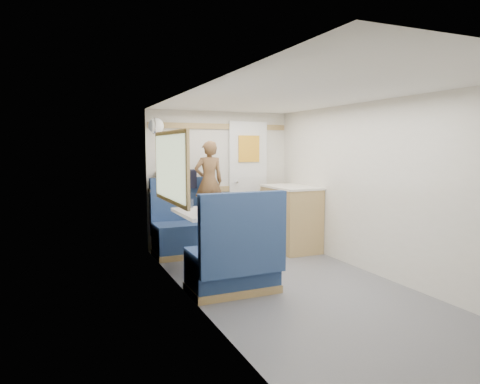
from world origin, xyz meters
name	(u,v)px	position (x,y,z in m)	size (l,w,h in m)	color
floor	(297,289)	(0.00, 0.00, 0.00)	(4.50, 4.50, 0.00)	#515156
ceiling	(300,94)	(0.00, 0.00, 2.00)	(4.50, 4.50, 0.00)	silver
wall_back	(220,179)	(0.00, 2.25, 1.00)	(2.20, 0.02, 2.00)	silver
wall_left	(195,199)	(-1.10, 0.00, 1.00)	(0.02, 4.50, 2.00)	silver
wall_right	(383,190)	(1.10, 0.00, 1.00)	(0.02, 4.50, 2.00)	silver
oak_trim_low	(221,189)	(0.00, 2.23, 0.85)	(2.15, 0.02, 0.08)	#9D7D47
oak_trim_high	(220,126)	(0.00, 2.23, 1.78)	(2.15, 0.02, 0.08)	#9D7D47
side_window	(170,167)	(-1.08, 1.00, 1.25)	(0.04, 1.30, 0.72)	#B4C1A4
rear_door	(248,180)	(0.45, 2.22, 0.97)	(0.62, 0.12, 1.86)	white
dinette_table	(206,224)	(-0.65, 1.00, 0.57)	(0.62, 0.92, 0.72)	white
bench_far	(186,233)	(-0.65, 1.86, 0.30)	(0.90, 0.59, 1.05)	navy
bench_near	(235,264)	(-0.65, 0.14, 0.30)	(0.90, 0.59, 1.05)	navy
ledge	(180,189)	(-0.65, 2.12, 0.88)	(0.90, 0.14, 0.04)	#9D7D47
dome_light	(156,126)	(-1.04, 1.85, 1.75)	(0.20, 0.20, 0.20)	white
galley_counter	(290,217)	(0.82, 1.55, 0.47)	(0.57, 0.92, 0.92)	#9D7D47
person	(209,181)	(-0.34, 1.79, 1.00)	(0.40, 0.27, 1.11)	brown
duffel_bag	(177,179)	(-0.70, 2.12, 1.03)	(0.53, 0.26, 0.26)	black
tray	(221,213)	(-0.56, 0.75, 0.73)	(0.29, 0.38, 0.02)	white
orange_fruit	(225,208)	(-0.49, 0.81, 0.77)	(0.06, 0.06, 0.06)	#E8590A
cheese_block	(227,212)	(-0.53, 0.62, 0.76)	(0.11, 0.06, 0.04)	#D5BB7B
wine_glass	(208,200)	(-0.61, 1.06, 0.84)	(0.08, 0.08, 0.17)	white
tumbler_left	(202,210)	(-0.79, 0.74, 0.78)	(0.07, 0.07, 0.11)	silver
tumbler_mid	(191,203)	(-0.73, 1.38, 0.77)	(0.07, 0.07, 0.11)	white
beer_glass	(218,204)	(-0.43, 1.19, 0.77)	(0.06, 0.06, 0.09)	#8B3F14
pepper_grinder	(206,209)	(-0.68, 0.90, 0.77)	(0.04, 0.04, 0.10)	black
bread_loaf	(217,204)	(-0.45, 1.17, 0.77)	(0.13, 0.24, 0.10)	brown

